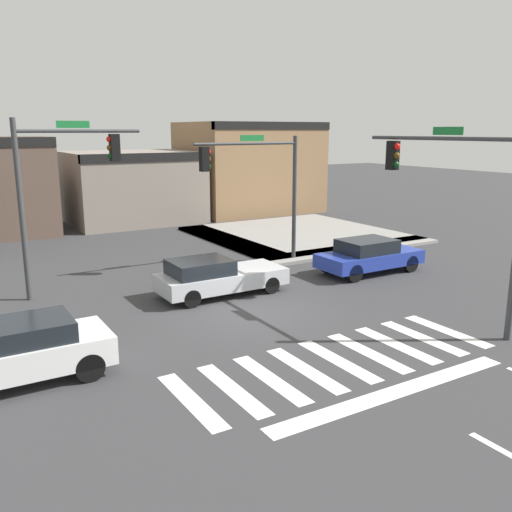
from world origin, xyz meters
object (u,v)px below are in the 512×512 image
traffic_signal_northeast (257,176)px  car_blue (369,255)px  traffic_signal_southeast (457,185)px  car_silver (216,276)px  car_white (19,351)px  traffic_signal_northwest (63,176)px

traffic_signal_northeast → car_blue: size_ratio=1.25×
traffic_signal_southeast → car_silver: size_ratio=1.31×
car_blue → car_white: size_ratio=1.07×
car_white → traffic_signal_northeast: bearing=-147.3°
traffic_signal_southeast → car_white: 12.65m
car_white → car_blue: bearing=-166.3°
traffic_signal_northwest → car_white: traffic_signal_northwest is taller
traffic_signal_southeast → traffic_signal_northwest: 12.79m
traffic_signal_southeast → traffic_signal_northwest: (-9.37, 8.71, 0.05)m
traffic_signal_northeast → car_blue: 5.66m
car_silver → traffic_signal_northwest: bearing=146.8°
car_blue → car_silver: 6.77m
traffic_signal_northeast → car_silver: 5.53m
traffic_signal_southeast → car_white: size_ratio=1.44×
car_silver → traffic_signal_northeast: bearing=40.4°
traffic_signal_southeast → car_white: bearing=80.2°
traffic_signal_northeast → traffic_signal_northwest: bearing=0.6°
traffic_signal_northeast → car_white: size_ratio=1.33×
traffic_signal_northwest → car_blue: bearing=-16.4°
traffic_signal_southeast → car_blue: (1.75, 5.44, -3.40)m
car_white → car_silver: 7.96m
traffic_signal_northeast → car_silver: (-3.45, -2.93, -3.17)m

